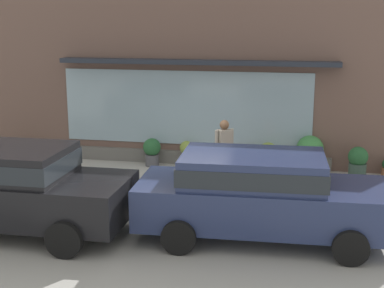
{
  "coord_description": "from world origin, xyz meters",
  "views": [
    {
      "loc": [
        2.8,
        -11.2,
        3.94
      ],
      "look_at": [
        0.24,
        1.2,
        0.99
      ],
      "focal_mm": 51.0,
      "sensor_mm": 36.0,
      "label": 1
    }
  ],
  "objects_px": {
    "potted_plant_window_center": "(152,151)",
    "potted_plant_low_front": "(310,152)",
    "pedestrian_with_handbag": "(225,149)",
    "potted_plant_window_left": "(268,156)",
    "parked_car_black": "(13,185)",
    "potted_plant_by_entrance": "(187,151)",
    "potted_plant_near_hydrant": "(358,162)",
    "parked_car_navy": "(260,192)",
    "fire_hydrant": "(255,176)",
    "potted_plant_corner_tall": "(21,148)"
  },
  "relations": [
    {
      "from": "potted_plant_window_left",
      "to": "fire_hydrant",
      "type": "bearing_deg",
      "value": -95.07
    },
    {
      "from": "potted_plant_window_center",
      "to": "potted_plant_corner_tall",
      "type": "bearing_deg",
      "value": -178.11
    },
    {
      "from": "fire_hydrant",
      "to": "pedestrian_with_handbag",
      "type": "xyz_separation_m",
      "value": [
        -0.74,
        0.32,
        0.51
      ]
    },
    {
      "from": "fire_hydrant",
      "to": "parked_car_black",
      "type": "relative_size",
      "value": 0.21
    },
    {
      "from": "pedestrian_with_handbag",
      "to": "potted_plant_corner_tall",
      "type": "distance_m",
      "value": 6.21
    },
    {
      "from": "potted_plant_corner_tall",
      "to": "potted_plant_low_front",
      "type": "bearing_deg",
      "value": 2.5
    },
    {
      "from": "potted_plant_window_left",
      "to": "potted_plant_by_entrance",
      "type": "distance_m",
      "value": 2.19
    },
    {
      "from": "pedestrian_with_handbag",
      "to": "potted_plant_window_left",
      "type": "distance_m",
      "value": 1.89
    },
    {
      "from": "pedestrian_with_handbag",
      "to": "potted_plant_by_entrance",
      "type": "relative_size",
      "value": 2.32
    },
    {
      "from": "potted_plant_by_entrance",
      "to": "potted_plant_window_left",
      "type": "bearing_deg",
      "value": -3.4
    },
    {
      "from": "parked_car_black",
      "to": "potted_plant_window_left",
      "type": "distance_m",
      "value": 6.66
    },
    {
      "from": "parked_car_navy",
      "to": "potted_plant_window_left",
      "type": "bearing_deg",
      "value": 89.2
    },
    {
      "from": "pedestrian_with_handbag",
      "to": "potted_plant_window_center",
      "type": "height_order",
      "value": "pedestrian_with_handbag"
    },
    {
      "from": "pedestrian_with_handbag",
      "to": "parked_car_navy",
      "type": "bearing_deg",
      "value": -108.33
    },
    {
      "from": "potted_plant_corner_tall",
      "to": "potted_plant_by_entrance",
      "type": "bearing_deg",
      "value": 3.0
    },
    {
      "from": "potted_plant_by_entrance",
      "to": "parked_car_black",
      "type": "bearing_deg",
      "value": -112.74
    },
    {
      "from": "parked_car_navy",
      "to": "potted_plant_by_entrance",
      "type": "distance_m",
      "value": 5.15
    },
    {
      "from": "potted_plant_window_center",
      "to": "potted_plant_low_front",
      "type": "bearing_deg",
      "value": 3.05
    },
    {
      "from": "pedestrian_with_handbag",
      "to": "parked_car_navy",
      "type": "xyz_separation_m",
      "value": [
        1.06,
        -2.87,
        -0.06
      ]
    },
    {
      "from": "potted_plant_near_hydrant",
      "to": "potted_plant_window_center",
      "type": "height_order",
      "value": "potted_plant_near_hydrant"
    },
    {
      "from": "parked_car_navy",
      "to": "potted_plant_by_entrance",
      "type": "bearing_deg",
      "value": 114.36
    },
    {
      "from": "potted_plant_near_hydrant",
      "to": "potted_plant_window_center",
      "type": "distance_m",
      "value": 5.35
    },
    {
      "from": "parked_car_black",
      "to": "potted_plant_by_entrance",
      "type": "xyz_separation_m",
      "value": [
        2.16,
        5.15,
        -0.5
      ]
    },
    {
      "from": "pedestrian_with_handbag",
      "to": "parked_car_navy",
      "type": "height_order",
      "value": "pedestrian_with_handbag"
    },
    {
      "from": "potted_plant_by_entrance",
      "to": "potted_plant_low_front",
      "type": "bearing_deg",
      "value": 1.76
    },
    {
      "from": "pedestrian_with_handbag",
      "to": "potted_plant_corner_tall",
      "type": "height_order",
      "value": "pedestrian_with_handbag"
    },
    {
      "from": "fire_hydrant",
      "to": "parked_car_navy",
      "type": "distance_m",
      "value": 2.6
    },
    {
      "from": "fire_hydrant",
      "to": "potted_plant_window_center",
      "type": "relative_size",
      "value": 1.15
    },
    {
      "from": "potted_plant_by_entrance",
      "to": "potted_plant_window_center",
      "type": "distance_m",
      "value": 0.94
    },
    {
      "from": "parked_car_black",
      "to": "potted_plant_near_hydrant",
      "type": "xyz_separation_m",
      "value": [
        6.58,
        4.89,
        -0.5
      ]
    },
    {
      "from": "pedestrian_with_handbag",
      "to": "potted_plant_low_front",
      "type": "relative_size",
      "value": 1.69
    },
    {
      "from": "fire_hydrant",
      "to": "potted_plant_near_hydrant",
      "type": "relative_size",
      "value": 1.07
    },
    {
      "from": "potted_plant_by_entrance",
      "to": "potted_plant_window_center",
      "type": "height_order",
      "value": "potted_plant_window_center"
    },
    {
      "from": "potted_plant_low_front",
      "to": "potted_plant_window_center",
      "type": "bearing_deg",
      "value": -176.95
    },
    {
      "from": "potted_plant_window_center",
      "to": "fire_hydrant",
      "type": "bearing_deg",
      "value": -32.78
    },
    {
      "from": "parked_car_black",
      "to": "potted_plant_window_center",
      "type": "height_order",
      "value": "parked_car_black"
    },
    {
      "from": "fire_hydrant",
      "to": "potted_plant_corner_tall",
      "type": "height_order",
      "value": "fire_hydrant"
    },
    {
      "from": "parked_car_black",
      "to": "potted_plant_low_front",
      "type": "xyz_separation_m",
      "value": [
        5.41,
        5.25,
        -0.39
      ]
    },
    {
      "from": "parked_car_black",
      "to": "potted_plant_window_left",
      "type": "relative_size",
      "value": 5.29
    },
    {
      "from": "fire_hydrant",
      "to": "potted_plant_corner_tall",
      "type": "bearing_deg",
      "value": 165.24
    },
    {
      "from": "pedestrian_with_handbag",
      "to": "potted_plant_near_hydrant",
      "type": "height_order",
      "value": "pedestrian_with_handbag"
    },
    {
      "from": "pedestrian_with_handbag",
      "to": "potted_plant_low_front",
      "type": "distance_m",
      "value": 2.69
    },
    {
      "from": "potted_plant_by_entrance",
      "to": "potted_plant_low_front",
      "type": "distance_m",
      "value": 3.25
    },
    {
      "from": "pedestrian_with_handbag",
      "to": "potted_plant_near_hydrant",
      "type": "relative_size",
      "value": 2.01
    },
    {
      "from": "fire_hydrant",
      "to": "potted_plant_low_front",
      "type": "height_order",
      "value": "potted_plant_low_front"
    },
    {
      "from": "parked_car_black",
      "to": "potted_plant_window_left",
      "type": "height_order",
      "value": "parked_car_black"
    },
    {
      "from": "fire_hydrant",
      "to": "potted_plant_window_left",
      "type": "relative_size",
      "value": 1.11
    },
    {
      "from": "parked_car_black",
      "to": "potted_plant_window_center",
      "type": "relative_size",
      "value": 5.51
    },
    {
      "from": "potted_plant_window_left",
      "to": "potted_plant_near_hydrant",
      "type": "xyz_separation_m",
      "value": [
        2.23,
        -0.13,
        0.0
      ]
    },
    {
      "from": "parked_car_navy",
      "to": "potted_plant_window_center",
      "type": "xyz_separation_m",
      "value": [
        -3.27,
        4.44,
        -0.47
      ]
    }
  ]
}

